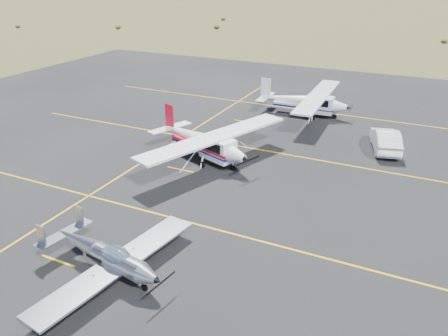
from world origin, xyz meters
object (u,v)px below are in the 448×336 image
Objects in this scene: aircraft_low_wing at (107,256)px; aircraft_plain at (304,101)px; aircraft_cessna at (204,140)px; sedan at (385,140)px.

aircraft_low_wing is 25.64m from aircraft_plain.
aircraft_cessna reaches higher than sedan.
aircraft_low_wing is at bearing -94.99° from aircraft_plain.
sedan is (11.28, 7.11, -0.58)m from aircraft_cessna.
aircraft_plain is 9.49m from sedan.
aircraft_low_wing is 0.72× the size of aircraft_cessna.
aircraft_cessna is at bearing 17.19° from sedan.
aircraft_plain reaches higher than sedan.
aircraft_cessna reaches higher than aircraft_low_wing.
aircraft_plain is 2.49× the size of sedan.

